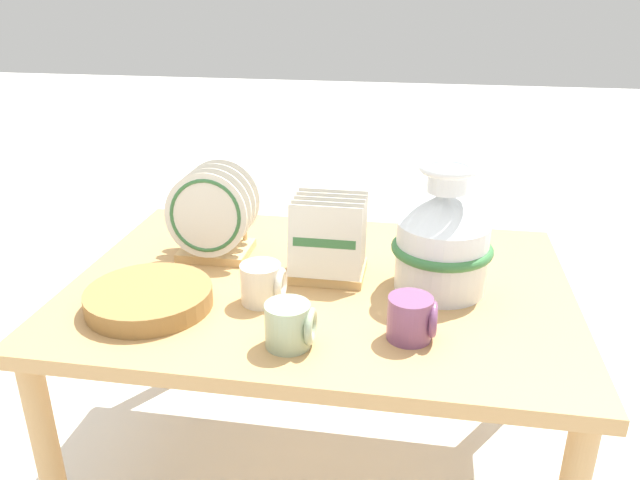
# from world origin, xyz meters

# --- Properties ---
(ground_plane) EXTENTS (14.00, 14.00, 0.00)m
(ground_plane) POSITION_xyz_m (0.00, 0.00, 0.00)
(ground_plane) COLOR silver
(display_table) EXTENTS (1.19, 0.84, 0.60)m
(display_table) POSITION_xyz_m (0.00, 0.00, 0.53)
(display_table) COLOR tan
(display_table) RESTS_ON ground_plane
(ceramic_vase) EXTENTS (0.24, 0.24, 0.31)m
(ceramic_vase) POSITION_xyz_m (0.28, 0.01, 0.73)
(ceramic_vase) COLOR silver
(ceramic_vase) RESTS_ON display_table
(dish_rack_round_plates) EXTENTS (0.22, 0.17, 0.24)m
(dish_rack_round_plates) POSITION_xyz_m (-0.30, 0.11, 0.70)
(dish_rack_round_plates) COLOR tan
(dish_rack_round_plates) RESTS_ON display_table
(dish_rack_square_plates) EXTENTS (0.18, 0.16, 0.20)m
(dish_rack_square_plates) POSITION_xyz_m (0.01, 0.04, 0.68)
(dish_rack_square_plates) COLOR tan
(dish_rack_square_plates) RESTS_ON display_table
(wicker_charger_stack) EXTENTS (0.28, 0.28, 0.04)m
(wicker_charger_stack) POSITION_xyz_m (-0.36, -0.19, 0.62)
(wicker_charger_stack) COLOR olive
(wicker_charger_stack) RESTS_ON display_table
(mug_plum_glaze) EXTENTS (0.10, 0.09, 0.09)m
(mug_plum_glaze) POSITION_xyz_m (0.23, -0.22, 0.65)
(mug_plum_glaze) COLOR #7A4770
(mug_plum_glaze) RESTS_ON display_table
(mug_cream_glaze) EXTENTS (0.10, 0.09, 0.09)m
(mug_cream_glaze) POSITION_xyz_m (-0.11, -0.12, 0.65)
(mug_cream_glaze) COLOR silver
(mug_cream_glaze) RESTS_ON display_table
(mug_sage_glaze) EXTENTS (0.10, 0.09, 0.09)m
(mug_sage_glaze) POSITION_xyz_m (-0.01, -0.29, 0.65)
(mug_sage_glaze) COLOR #9EB28E
(mug_sage_glaze) RESTS_ON display_table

